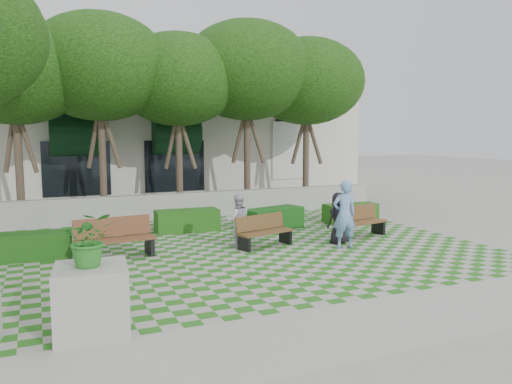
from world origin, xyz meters
name	(u,v)px	position (x,y,z in m)	size (l,w,h in m)	color
ground	(262,256)	(0.00, 0.00, 0.00)	(90.00, 90.00, 0.00)	gray
lawn	(246,247)	(0.00, 1.00, 0.01)	(12.00, 12.00, 0.00)	#2B721E
sidewalk_south	(384,321)	(0.00, -4.70, 0.01)	(16.00, 2.00, 0.01)	#9E9B93
retaining_wall	(190,205)	(0.00, 6.20, 0.45)	(15.00, 0.36, 0.90)	#9E9B93
bench_east	(359,222)	(3.55, 0.99, 0.43)	(1.78, 0.88, 0.90)	brown
bench_mid	(264,232)	(0.47, 0.92, 0.41)	(1.69, 0.94, 0.84)	#53381C
bench_west	(115,239)	(-3.32, 1.24, 0.47)	(1.91, 0.81, 0.98)	brown
hedge_east	(350,213)	(4.69, 3.07, 0.32)	(1.81, 0.72, 0.63)	#205115
hedge_midright	(274,219)	(1.75, 2.97, 0.34)	(1.93, 0.77, 0.68)	#134714
hedge_midleft	(187,221)	(-0.81, 3.77, 0.33)	(1.91, 0.77, 0.67)	#1E5215
hedge_west	(31,246)	(-5.18, 1.94, 0.32)	(1.82, 0.73, 0.64)	#174813
planter_front	(91,285)	(-4.30, -3.34, 0.75)	(1.15, 1.15, 1.86)	#9E9B93
person_blue	(344,214)	(2.32, -0.08, 0.89)	(0.65, 0.43, 1.79)	#739DD3
person_dark	(339,218)	(2.51, 0.46, 0.70)	(0.69, 0.45, 1.41)	black
person_white	(238,221)	(-0.17, 1.17, 0.71)	(0.69, 0.54, 1.42)	silver
tree_row	(135,66)	(-1.86, 5.95, 5.18)	(17.70, 13.40, 7.41)	#47382B
building	(163,143)	(0.93, 14.08, 2.52)	(18.00, 8.92, 5.15)	beige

